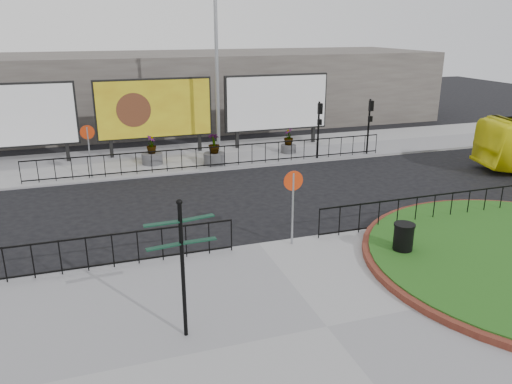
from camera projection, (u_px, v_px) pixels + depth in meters
name	position (u px, v px, depth m)	size (l,w,h in m)	color
ground	(259.00, 246.00, 16.29)	(90.00, 90.00, 0.00)	black
pavement_near	(327.00, 329.00, 11.78)	(30.00, 10.00, 0.12)	gray
pavement_far	(188.00, 157.00, 27.06)	(44.00, 6.00, 0.12)	gray
railing_near_left	(60.00, 257.00, 14.01)	(10.00, 0.10, 1.10)	black
railing_near_right	(434.00, 208.00, 17.76)	(9.00, 0.10, 1.10)	black
railing_far	(218.00, 157.00, 24.74)	(18.00, 0.10, 1.10)	black
speed_sign_far	(88.00, 140.00, 22.64)	(0.64, 0.07, 2.47)	gray
speed_sign_near	(293.00, 191.00, 15.63)	(0.64, 0.07, 2.47)	gray
billboard_left	(11.00, 116.00, 24.58)	(6.20, 0.31, 4.10)	black
billboard_mid	(154.00, 109.00, 26.68)	(6.20, 0.31, 4.10)	black
billboard_right	(277.00, 103.00, 28.78)	(6.20, 0.31, 4.10)	black
lamp_post	(217.00, 68.00, 25.10)	(0.74, 0.18, 9.23)	gray
signal_pole_a	(319.00, 121.00, 25.98)	(0.22, 0.26, 3.00)	black
signal_pole_b	(370.00, 118.00, 26.88)	(0.22, 0.26, 3.00)	black
building_backdrop	(159.00, 90.00, 35.28)	(40.00, 10.00, 5.00)	#645F58
fingerpost_sign	(182.00, 256.00, 10.82)	(1.55, 0.39, 3.31)	black
litter_bin	(403.00, 240.00, 15.19)	(0.64, 0.64, 1.06)	black
planter_a	(152.00, 155.00, 25.39)	(1.06, 1.06, 1.47)	#4C4C4F
planter_b	(214.00, 153.00, 25.33)	(1.09, 1.09, 1.60)	#4C4C4F
planter_c	(288.00, 143.00, 27.63)	(0.84, 0.84, 1.37)	#4C4C4F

